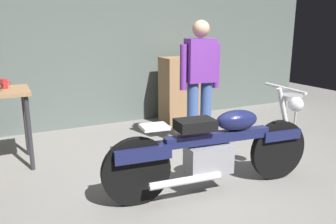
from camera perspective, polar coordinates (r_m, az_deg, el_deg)
ground_plane at (r=3.46m, az=4.48°, el=-13.18°), size 12.00×12.00×0.00m
back_wall at (r=5.66m, az=-10.26°, el=13.56°), size 8.00×0.12×3.10m
motorcycle at (r=3.34m, az=7.89°, el=-5.87°), size 2.19×0.60×1.00m
person_standing at (r=4.49m, az=5.37°, el=5.61°), size 0.57×0.25×1.67m
shop_stool at (r=5.20m, az=19.88°, el=1.21°), size 0.32×0.32×0.64m
wooden_dresser at (r=5.75m, az=2.87°, el=3.73°), size 0.80×0.47×1.10m
mug_red_diner at (r=4.29m, az=-25.76°, el=4.28°), size 0.11×0.07×0.11m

